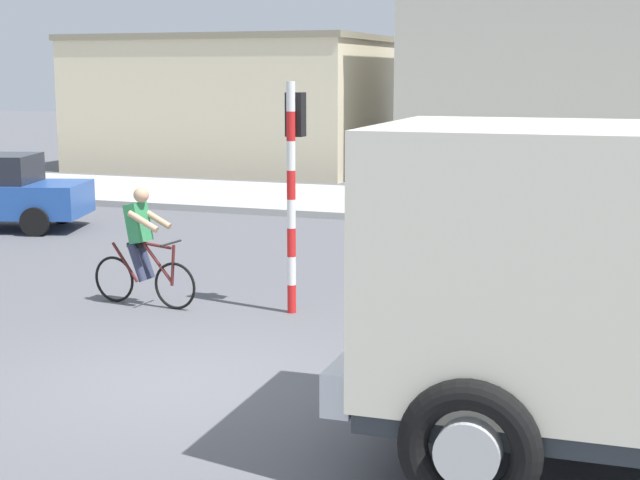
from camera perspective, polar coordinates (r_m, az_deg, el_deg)
ground_plane at (r=10.50m, az=-7.96°, el=-8.52°), size 120.00×120.00×0.00m
sidewalk_far at (r=23.50m, az=8.07°, el=2.02°), size 80.00×5.00×0.16m
cyclist at (r=13.81m, az=-10.61°, el=-0.39°), size 1.73×0.51×1.72m
traffic_light_pole at (r=13.07m, az=-1.63°, el=4.52°), size 0.24×0.43×3.20m
car_far_side at (r=16.38m, az=17.83°, el=0.75°), size 4.04×1.95×1.60m
pedestrian_near_kerb at (r=18.89m, az=16.53°, el=2.10°), size 0.34×0.22×1.62m
building_corner_left at (r=33.40m, az=-5.15°, el=8.21°), size 10.06×6.92×4.53m
building_mid_block at (r=30.10m, az=13.70°, el=9.75°), size 8.49×5.77×6.61m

